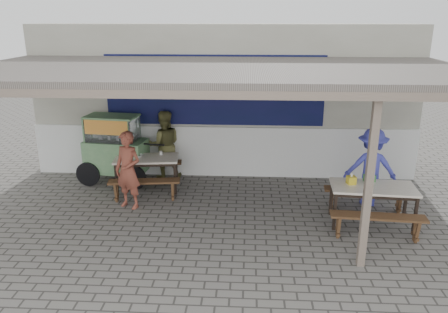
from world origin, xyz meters
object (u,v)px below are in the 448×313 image
Objects in this scene: bench_left_wall at (150,167)px; condiment_bowl at (139,156)px; bench_right_wall at (365,195)px; tissue_box at (351,180)px; vendor_cart at (115,147)px; patron_wall_side at (164,145)px; patron_street_side at (128,170)px; patron_right_table at (371,167)px; table_left at (147,161)px; bench_right_street at (378,221)px; donation_box at (369,178)px; bench_left_street at (144,186)px; condiment_jar at (161,153)px; table_right at (373,190)px.

condiment_bowl is at bearing -107.81° from bench_left_wall.
tissue_box is (-0.42, -0.49, 0.48)m from bench_right_wall.
patron_wall_side is (1.06, 0.36, -0.04)m from vendor_cart.
bench_right_wall is at bearing 49.27° from tissue_box.
patron_right_table is (4.80, 0.42, 0.01)m from patron_street_side.
table_left is 0.93m from patron_street_side.
donation_box reaches higher than bench_right_street.
bench_left_street and bench_right_wall have the same top height.
patron_right_table is 19.79× the size of condiment_jar.
patron_right_table is at bearing 55.59° from tissue_box.
bench_right_wall is (4.43, -0.24, 0.00)m from bench_left_street.
patron_right_table is (0.15, 0.34, 0.45)m from bench_right_wall.
bench_right_street is 20.07× the size of condiment_jar.
patron_wall_side reaches higher than patron_right_table.
condiment_bowl is (0.64, -0.40, -0.08)m from vendor_cart.
bench_left_wall and bench_right_wall have the same top height.
bench_left_street is at bearing 69.36° from patron_wall_side.
table_right is 0.97× the size of patron_right_table.
bench_left_street is 7.71× the size of donation_box.
bench_right_wall is 0.59m from donation_box.
bench_left_wall is 0.92× the size of bench_right_street.
patron_wall_side reaches higher than condiment_bowl.
table_left is at bearing 90.00° from bench_left_street.
patron_wall_side is at bearing 154.75° from donation_box.
bench_left_street is 0.95× the size of patron_street_side.
condiment_bowl reaches higher than bench_right_wall.
bench_left_street is at bearing -42.09° from vendor_cart.
bench_right_wall is (4.50, -0.83, -0.33)m from table_left.
bench_left_street is at bearing 169.71° from tissue_box.
bench_left_street is 4.44m from bench_right_wall.
vendor_cart reaches higher than bench_left_wall.
patron_street_side is at bearing -174.79° from bench_right_wall.
patron_wall_side is at bearing 156.45° from table_right.
condiment_jar reaches higher than table_right.
bench_right_street is (4.41, -2.01, -0.33)m from table_left.
bench_left_street is at bearing 173.62° from table_right.
table_left is 0.38m from condiment_jar.
donation_box reaches higher than bench_left_street.
tissue_box is 4.11m from condiment_jar.
bench_left_wall is 4.60m from tissue_box.
vendor_cart is at bearing 5.13° from patron_wall_side.
table_right is 5.60m from vendor_cart.
bench_left_street is at bearing 172.41° from donation_box.
vendor_cart is at bearing 123.59° from bench_left_street.
bench_left_wall is at bearing 154.16° from bench_right_street.
condiment_jar is at bearing 69.48° from bench_left_street.
patron_street_side is 8.17× the size of condiment_bowl.
patron_right_table is (0.23, 1.52, 0.45)m from bench_right_street.
vendor_cart is (-5.32, 1.28, 0.51)m from bench_right_wall.
patron_street_side reaches higher than bench_right_street.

